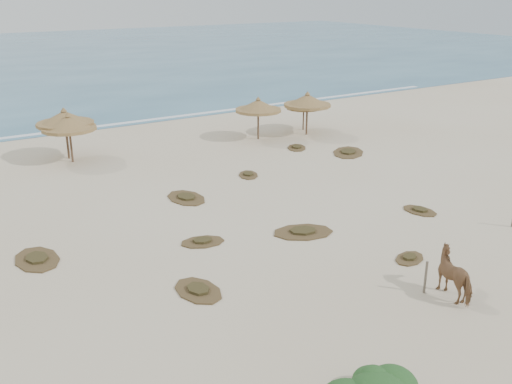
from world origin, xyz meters
TOP-DOWN VIEW (x-y plane):
  - ground at (0.00, 0.00)m, footprint 160.00×160.00m
  - foam_line at (0.00, 26.00)m, footprint 70.00×0.60m
  - palapa_2 at (-3.45, 18.61)m, footprint 4.48×4.48m
  - palapa_3 at (-3.45, 17.75)m, footprint 3.93×3.93m
  - palapa_4 at (9.11, 16.36)m, footprint 3.44×3.44m
  - palapa_5 at (13.42, 16.89)m, footprint 3.46×3.46m
  - palapa_6 at (12.76, 15.61)m, footprint 4.32×4.32m
  - horse at (3.48, -5.44)m, footprint 1.16×2.04m
  - fence_post_near at (2.73, -4.75)m, footprint 0.09×0.09m
  - scrub_1 at (-8.28, 5.10)m, footprint 1.76×2.61m
  - scrub_2 at (-2.00, 3.10)m, footprint 2.12×1.66m
  - scrub_3 at (-0.31, 8.24)m, footprint 1.86×2.68m
  - scrub_4 at (8.42, 0.73)m, footprint 1.38×1.90m
  - scrub_5 at (12.14, 10.27)m, footprint 3.49×3.43m
  - scrub_7 at (4.29, 9.74)m, footprint 1.71×1.97m
  - scrub_9 at (2.19, 1.67)m, footprint 3.13×2.59m
  - scrub_10 at (10.00, 12.96)m, footprint 2.06×2.22m
  - scrub_11 at (-3.98, -0.45)m, footprint 1.66×2.34m
  - scrub_12 at (4.24, -2.62)m, footprint 1.73×1.40m

SIDE VIEW (x-z plane):
  - ground at x=0.00m, z-range 0.00..0.00m
  - foam_line at x=0.00m, z-range 0.00..0.01m
  - scrub_2 at x=-2.00m, z-range -0.03..0.13m
  - scrub_10 at x=10.00m, z-range -0.03..0.13m
  - scrub_3 at x=-0.31m, z-range -0.03..0.13m
  - scrub_4 at x=8.42m, z-range -0.03..0.13m
  - scrub_7 at x=4.29m, z-range -0.03..0.13m
  - scrub_9 at x=2.19m, z-range -0.03..0.13m
  - scrub_12 at x=4.24m, z-range -0.03..0.13m
  - scrub_5 at x=12.14m, z-range -0.03..0.13m
  - scrub_11 at x=-3.98m, z-range -0.03..0.13m
  - scrub_1 at x=-8.28m, z-range -0.03..0.13m
  - fence_post_near at x=2.73m, z-range 0.00..1.23m
  - horse at x=3.48m, z-range 0.00..1.63m
  - palapa_5 at x=13.42m, z-range 0.67..3.11m
  - palapa_4 at x=9.11m, z-range 0.83..3.83m
  - palapa_3 at x=-3.45m, z-range 0.84..3.89m
  - palapa_6 at x=12.76m, z-range 0.87..4.01m
  - palapa_2 at x=-3.45m, z-range 0.89..4.11m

